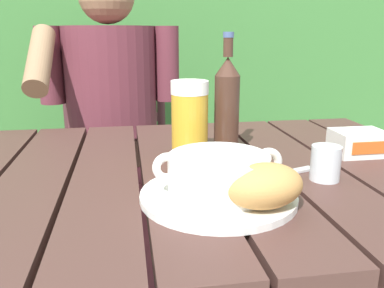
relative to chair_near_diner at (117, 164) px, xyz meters
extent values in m
cube|color=#482E28|center=(-0.13, -0.85, 0.24)|extent=(0.13, 0.81, 0.04)
cube|color=#482E28|center=(0.00, -0.85, 0.24)|extent=(0.13, 0.81, 0.04)
cube|color=#482E28|center=(0.14, -0.85, 0.24)|extent=(0.13, 0.81, 0.04)
cube|color=#482E28|center=(0.28, -0.85, 0.24)|extent=(0.13, 0.81, 0.04)
cube|color=#482E28|center=(0.42, -0.85, 0.24)|extent=(0.13, 0.81, 0.04)
cube|color=#482E28|center=(0.55, -0.85, 0.24)|extent=(0.13, 0.81, 0.04)
cube|color=#482E28|center=(0.14, -0.47, 0.19)|extent=(1.19, 0.03, 0.08)
cube|color=#482E28|center=(0.72, -0.48, -0.13)|extent=(0.06, 0.06, 0.72)
cube|color=#3D7838|center=(0.14, 0.67, 0.42)|extent=(2.85, 0.60, 1.84)
cylinder|color=#4C3823|center=(0.80, 0.82, 0.31)|extent=(0.10, 0.10, 1.60)
cylinder|color=#452629|center=(0.20, -0.28, -0.26)|extent=(0.04, 0.04, 0.47)
cylinder|color=#452629|center=(-0.20, -0.28, -0.26)|extent=(0.04, 0.04, 0.47)
cylinder|color=#452629|center=(0.20, 0.16, -0.26)|extent=(0.04, 0.04, 0.47)
cylinder|color=#452629|center=(-0.20, 0.16, -0.26)|extent=(0.04, 0.04, 0.47)
cube|color=#452629|center=(0.00, -0.06, -0.02)|extent=(0.44, 0.48, 0.02)
cylinder|color=#452629|center=(0.20, 0.16, 0.25)|extent=(0.04, 0.04, 0.54)
cylinder|color=#452629|center=(-0.20, 0.16, 0.25)|extent=(0.04, 0.04, 0.54)
cube|color=#452629|center=(0.00, 0.16, 0.16)|extent=(0.41, 0.02, 0.04)
cube|color=#452629|center=(0.00, 0.16, 0.30)|extent=(0.41, 0.02, 0.04)
cube|color=#452629|center=(0.00, 0.16, 0.44)|extent=(0.41, 0.02, 0.04)
cylinder|color=brown|center=(0.08, -0.36, -0.27)|extent=(0.11, 0.11, 0.45)
cylinder|color=brown|center=(0.08, -0.26, 0.02)|extent=(0.13, 0.40, 0.13)
cylinder|color=brown|center=(-0.09, -0.36, -0.27)|extent=(0.11, 0.11, 0.45)
cylinder|color=brown|center=(-0.09, -0.26, 0.02)|extent=(0.13, 0.40, 0.13)
cylinder|color=brown|center=(0.00, -0.16, 0.29)|extent=(0.32, 0.32, 0.54)
cylinder|color=brown|center=(0.20, -0.18, 0.42)|extent=(0.08, 0.08, 0.26)
cylinder|color=brown|center=(-0.20, -0.18, 0.42)|extent=(0.08, 0.08, 0.26)
cylinder|color=#906E4E|center=(-0.20, -0.34, 0.45)|extent=(0.07, 0.25, 0.21)
cylinder|color=white|center=(0.20, -1.02, 0.27)|extent=(0.26, 0.26, 0.01)
cylinder|color=white|center=(0.20, -1.02, 0.31)|extent=(0.17, 0.17, 0.07)
cylinder|color=#BA571D|center=(0.20, -1.02, 0.32)|extent=(0.15, 0.15, 0.01)
torus|color=white|center=(0.11, -1.02, 0.32)|extent=(0.05, 0.01, 0.05)
torus|color=white|center=(0.28, -1.02, 0.32)|extent=(0.05, 0.01, 0.05)
ellipsoid|color=tan|center=(0.25, -1.08, 0.31)|extent=(0.15, 0.13, 0.07)
cylinder|color=gold|center=(0.18, -0.80, 0.34)|extent=(0.08, 0.08, 0.15)
cylinder|color=white|center=(0.18, -0.80, 0.42)|extent=(0.08, 0.08, 0.03)
cylinder|color=#452B20|center=(0.27, -0.77, 0.35)|extent=(0.06, 0.06, 0.18)
cone|color=#452B20|center=(0.27, -0.77, 0.46)|extent=(0.06, 0.06, 0.04)
cylinder|color=#452B20|center=(0.27, -0.77, 0.50)|extent=(0.02, 0.02, 0.04)
cylinder|color=#485D8B|center=(0.27, -0.77, 0.53)|extent=(0.02, 0.02, 0.01)
cylinder|color=silver|center=(0.42, -0.96, 0.30)|extent=(0.06, 0.06, 0.07)
cube|color=white|center=(0.57, -0.82, 0.29)|extent=(0.12, 0.09, 0.06)
cube|color=#D45C20|center=(0.57, -0.86, 0.29)|extent=(0.08, 0.00, 0.03)
cube|color=silver|center=(0.36, -0.92, 0.27)|extent=(0.12, 0.05, 0.00)
cube|color=black|center=(0.30, -0.94, 0.27)|extent=(0.07, 0.04, 0.01)
camera|label=1|loc=(0.05, -1.64, 0.54)|focal=37.80mm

